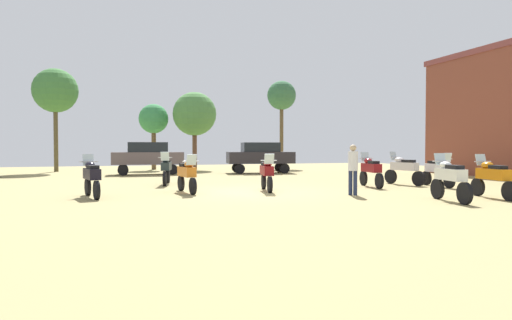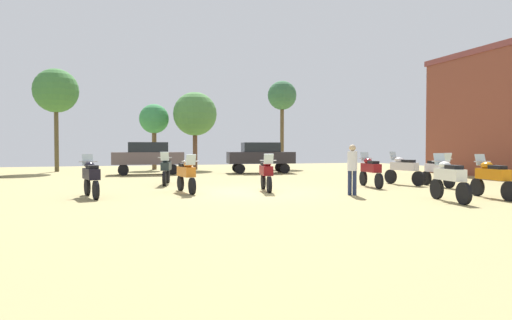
{
  "view_description": "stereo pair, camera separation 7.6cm",
  "coord_description": "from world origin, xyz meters",
  "views": [
    {
      "loc": [
        -5.17,
        -15.87,
        1.71
      ],
      "look_at": [
        2.23,
        6.66,
        1.02
      ],
      "focal_mm": 30.88,
      "sensor_mm": 36.0,
      "label": 1
    },
    {
      "loc": [
        -5.1,
        -15.89,
        1.71
      ],
      "look_at": [
        2.23,
        6.66,
        1.02
      ],
      "focal_mm": 30.88,
      "sensor_mm": 36.0,
      "label": 2
    }
  ],
  "objects": [
    {
      "name": "motorcycle_3",
      "position": [
        8.14,
        -0.4,
        0.74
      ],
      "size": [
        0.62,
        2.18,
        1.46
      ],
      "rotation": [
        0.0,
        0.0,
        3.06
      ],
      "color": "black",
      "rests_on": "ground"
    },
    {
      "name": "car_3",
      "position": [
        -3.06,
        12.19,
        1.19
      ],
      "size": [
        4.34,
        1.89,
        2.0
      ],
      "rotation": [
        0.0,
        0.0,
        1.55
      ],
      "color": "black",
      "rests_on": "ground"
    },
    {
      "name": "tree_3",
      "position": [
        -2.13,
        18.27,
        3.8
      ],
      "size": [
        2.22,
        2.22,
        4.96
      ],
      "color": "brown",
      "rests_on": "ground"
    },
    {
      "name": "person_1",
      "position": [
        2.91,
        -2.23,
        1.07
      ],
      "size": [
        0.48,
        0.48,
        1.78
      ],
      "rotation": [
        0.0,
        0.0,
        5.51
      ],
      "color": "#20294A",
      "rests_on": "ground"
    },
    {
      "name": "motorcycle_7",
      "position": [
        -2.52,
        0.44,
        0.73
      ],
      "size": [
        0.64,
        2.14,
        1.44
      ],
      "rotation": [
        0.0,
        0.0,
        3.27
      ],
      "color": "black",
      "rests_on": "ground"
    },
    {
      "name": "tree_4",
      "position": [
        8.34,
        18.42,
        5.92
      ],
      "size": [
        2.4,
        2.4,
        7.22
      ],
      "color": "brown",
      "rests_on": "ground"
    },
    {
      "name": "motorcycle_8",
      "position": [
        -2.83,
        4.25,
        0.75
      ],
      "size": [
        0.74,
        2.22,
        1.49
      ],
      "rotation": [
        0.0,
        0.0,
        2.93
      ],
      "color": "black",
      "rests_on": "ground"
    },
    {
      "name": "motorcycle_9",
      "position": [
        5.3,
        0.35,
        0.75
      ],
      "size": [
        0.69,
        2.27,
        1.48
      ],
      "rotation": [
        0.0,
        0.0,
        -0.17
      ],
      "color": "black",
      "rests_on": "ground"
    },
    {
      "name": "motorcycle_6",
      "position": [
        7.33,
        0.85,
        0.75
      ],
      "size": [
        0.74,
        2.21,
        1.49
      ],
      "rotation": [
        0.0,
        0.0,
        0.21
      ],
      "color": "black",
      "rests_on": "ground"
    },
    {
      "name": "car_2",
      "position": [
        4.09,
        11.43,
        1.19
      ],
      "size": [
        4.5,
        2.36,
        2.0
      ],
      "rotation": [
        0.0,
        0.0,
        1.44
      ],
      "color": "black",
      "rests_on": "ground"
    },
    {
      "name": "motorcycle_2",
      "position": [
        6.8,
        -4.51,
        0.74
      ],
      "size": [
        0.67,
        2.15,
        1.46
      ],
      "rotation": [
        0.0,
        0.0,
        -0.16
      ],
      "color": "black",
      "rests_on": "ground"
    },
    {
      "name": "tree_1",
      "position": [
        0.82,
        17.34,
        4.21
      ],
      "size": [
        3.3,
        3.3,
        5.87
      ],
      "color": "brown",
      "rests_on": "ground"
    },
    {
      "name": "tree_5",
      "position": [
        -8.84,
        17.36,
        5.58
      ],
      "size": [
        3.02,
        3.02,
        7.11
      ],
      "color": "brown",
      "rests_on": "ground"
    },
    {
      "name": "motorcycle_4",
      "position": [
        0.52,
        0.11,
        0.73
      ],
      "size": [
        0.69,
        2.11,
        1.45
      ],
      "rotation": [
        0.0,
        0.0,
        2.96
      ],
      "color": "black",
      "rests_on": "ground"
    },
    {
      "name": "ground_plane",
      "position": [
        0.0,
        0.0,
        0.01
      ],
      "size": [
        44.0,
        52.0,
        0.02
      ],
      "color": "#998A57"
    },
    {
      "name": "motorcycle_1",
      "position": [
        4.83,
        -4.78,
        0.75
      ],
      "size": [
        0.69,
        2.13,
        1.5
      ],
      "rotation": [
        0.0,
        0.0,
        -0.18
      ],
      "color": "black",
      "rests_on": "ground"
    },
    {
      "name": "motorcycle_5",
      "position": [
        -5.82,
        -0.11,
        0.73
      ],
      "size": [
        0.74,
        2.05,
        1.45
      ],
      "rotation": [
        0.0,
        0.0,
        0.23
      ],
      "color": "black",
      "rests_on": "ground"
    }
  ]
}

